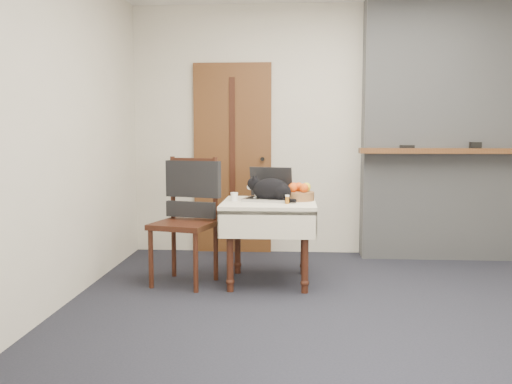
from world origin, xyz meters
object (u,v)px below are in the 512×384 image
pill_bottle (287,199)px  door (233,159)px  laptop (268,192)px  chair (189,203)px  fruit_basket (299,193)px  side_table (269,215)px  cat (272,190)px  cream_jar (234,197)px

pill_bottle → door: bearing=113.2°
laptop → pill_bottle: bearing=-45.5°
chair → fruit_basket: bearing=20.4°
door → side_table: bearing=-70.4°
side_table → cat: bearing=5.6°
door → cream_jar: 1.27m
side_table → pill_bottle: size_ratio=10.68×
side_table → pill_bottle: pill_bottle is taller
side_table → laptop: laptop is taller
door → pill_bottle: size_ratio=27.38×
door → cat: 1.34m
pill_bottle → chair: size_ratio=0.07×
laptop → fruit_basket: 0.26m
side_table → pill_bottle: bearing=-44.7°
cat → fruit_basket: size_ratio=1.63×
door → side_table: (0.44, -1.24, -0.41)m
laptop → pill_bottle: 0.31m
laptop → cream_jar: laptop is taller
door → cat: door is taller
cream_jar → chair: bearing=-180.0°
side_table → laptop: bearing=96.1°
pill_bottle → cat: bearing=130.3°
cat → cream_jar: bearing=-166.5°
chair → side_table: bearing=14.7°
side_table → pill_bottle: (0.15, -0.15, 0.15)m
pill_bottle → fruit_basket: size_ratio=0.28×
side_table → fruit_basket: 0.32m
cream_jar → fruit_basket: bearing=8.5°
side_table → chair: (-0.68, 0.01, 0.10)m
fruit_basket → door: bearing=121.1°
side_table → chair: 0.69m
cream_jar → pill_bottle: pill_bottle is taller
door → side_table: 1.38m
cream_jar → cat: bearing=-1.1°
door → side_table: door is taller
laptop → fruit_basket: bearing=8.6°
laptop → cat: laptop is taller
door → fruit_basket: door is taller
cat → pill_bottle: size_ratio=5.91×
cream_jar → chair: 0.39m
side_table → cat: cat is taller
pill_bottle → fruit_basket: bearing=68.3°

